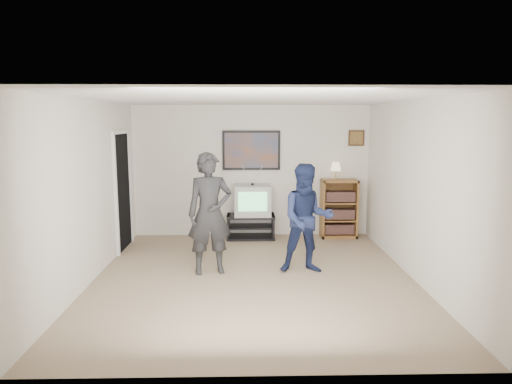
{
  "coord_description": "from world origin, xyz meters",
  "views": [
    {
      "loc": [
        -0.11,
        -6.19,
        2.23
      ],
      "look_at": [
        0.05,
        0.57,
        1.15
      ],
      "focal_mm": 32.0,
      "sensor_mm": 36.0,
      "label": 1
    }
  ],
  "objects_px": {
    "bookshelf": "(339,209)",
    "person_short": "(307,219)",
    "crt_television": "(252,200)",
    "person_tall": "(210,214)",
    "media_stand": "(251,226)"
  },
  "relations": [
    {
      "from": "crt_television",
      "to": "person_tall",
      "type": "bearing_deg",
      "value": -109.1
    },
    {
      "from": "bookshelf",
      "to": "person_tall",
      "type": "bearing_deg",
      "value": -138.84
    },
    {
      "from": "crt_television",
      "to": "person_short",
      "type": "bearing_deg",
      "value": -69.45
    },
    {
      "from": "bookshelf",
      "to": "media_stand",
      "type": "bearing_deg",
      "value": -178.29
    },
    {
      "from": "media_stand",
      "to": "bookshelf",
      "type": "xyz_separation_m",
      "value": [
        1.68,
        0.05,
        0.33
      ]
    },
    {
      "from": "media_stand",
      "to": "bookshelf",
      "type": "height_order",
      "value": "bookshelf"
    },
    {
      "from": "crt_television",
      "to": "person_short",
      "type": "distance_m",
      "value": 2.1
    },
    {
      "from": "crt_television",
      "to": "bookshelf",
      "type": "height_order",
      "value": "bookshelf"
    },
    {
      "from": "media_stand",
      "to": "crt_television",
      "type": "bearing_deg",
      "value": 0.16
    },
    {
      "from": "bookshelf",
      "to": "person_short",
      "type": "bearing_deg",
      "value": -113.69
    },
    {
      "from": "crt_television",
      "to": "bookshelf",
      "type": "distance_m",
      "value": 1.66
    },
    {
      "from": "crt_television",
      "to": "person_short",
      "type": "xyz_separation_m",
      "value": [
        0.77,
        -1.96,
        0.07
      ]
    },
    {
      "from": "bookshelf",
      "to": "person_tall",
      "type": "xyz_separation_m",
      "value": [
        -2.29,
        -2.01,
        0.33
      ]
    },
    {
      "from": "media_stand",
      "to": "person_short",
      "type": "relative_size",
      "value": 0.56
    },
    {
      "from": "media_stand",
      "to": "person_tall",
      "type": "bearing_deg",
      "value": -107.33
    }
  ]
}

